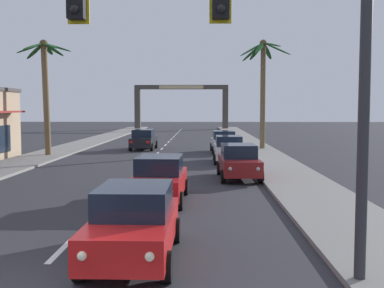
{
  "coord_description": "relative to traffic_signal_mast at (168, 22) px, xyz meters",
  "views": [
    {
      "loc": [
        3.44,
        -8.59,
        3.46
      ],
      "look_at": [
        3.08,
        8.0,
        2.2
      ],
      "focal_mm": 44.68,
      "sensor_mm": 36.0,
      "label": 1
    }
  ],
  "objects": [
    {
      "name": "sidewalk_left",
      "position": [
        -10.58,
        19.45,
        -5.0
      ],
      "size": [
        3.2,
        110.0,
        0.14
      ],
      "primitive_type": "cube",
      "color": "gray",
      "rests_on": "ground"
    },
    {
      "name": "traffic_signal_mast",
      "position": [
        0.0,
        0.0,
        0.0
      ],
      "size": [
        11.36,
        0.41,
        7.12
      ],
      "color": "#2D2D33",
      "rests_on": "ground"
    },
    {
      "name": "sedan_parked_mid_kerb",
      "position": [
        2.44,
        14.08,
        -4.22
      ],
      "size": [
        2.05,
        4.49,
        1.68
      ],
      "color": "maroon",
      "rests_on": "ground"
    },
    {
      "name": "sedan_parked_far_kerb",
      "position": [
        2.31,
        27.83,
        -4.22
      ],
      "size": [
        2.06,
        4.5,
        1.68
      ],
      "color": "silver",
      "rests_on": "ground"
    },
    {
      "name": "sedan_parked_nearest_kerb",
      "position": [
        2.34,
        21.17,
        -4.22
      ],
      "size": [
        1.95,
        4.45,
        1.68
      ],
      "color": "silver",
      "rests_on": "ground"
    },
    {
      "name": "sidewalk_right",
      "position": [
        5.02,
        19.45,
        -5.0
      ],
      "size": [
        3.2,
        110.0,
        0.14
      ],
      "primitive_type": "cube",
      "color": "gray",
      "rests_on": "ground"
    },
    {
      "name": "sedan_third_in_queue",
      "position": [
        -0.93,
        8.27,
        -4.22
      ],
      "size": [
        2.05,
        4.49,
        1.68
      ],
      "color": "red",
      "rests_on": "ground"
    },
    {
      "name": "sedan_lead_at_stop_bar",
      "position": [
        -0.9,
        1.53,
        -4.22
      ],
      "size": [
        1.97,
        4.46,
        1.68
      ],
      "color": "red",
      "rests_on": "ground"
    },
    {
      "name": "palm_left_third",
      "position": [
        -10.41,
        24.43,
        0.4
      ],
      "size": [
        3.77,
        3.69,
        8.23
      ],
      "color": "brown",
      "rests_on": "ground"
    },
    {
      "name": "lane_markings",
      "position": [
        -2.34,
        19.65,
        -5.07
      ],
      "size": [
        4.28,
        88.82,
        0.01
      ],
      "color": "silver",
      "rests_on": "ground"
    },
    {
      "name": "sedan_oncoming_far",
      "position": [
        -4.22,
        30.26,
        -4.22
      ],
      "size": [
        2.05,
        4.49,
        1.68
      ],
      "color": "black",
      "rests_on": "ground"
    },
    {
      "name": "palm_right_third",
      "position": [
        5.57,
        30.2,
        0.98
      ],
      "size": [
        4.3,
        4.3,
        8.99
      ],
      "color": "brown",
      "rests_on": "ground"
    },
    {
      "name": "town_gateway_arch",
      "position": [
        -2.78,
        68.81,
        -0.43
      ],
      "size": [
        15.24,
        0.9,
        7.18
      ],
      "color": "#423D38",
      "rests_on": "ground"
    }
  ]
}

